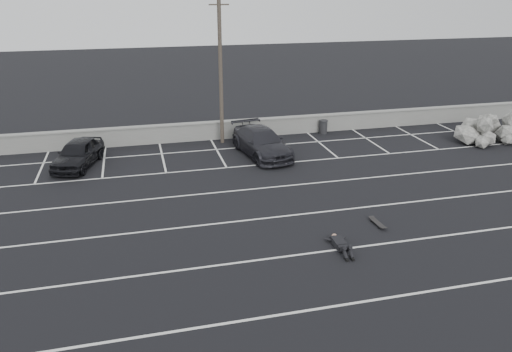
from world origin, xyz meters
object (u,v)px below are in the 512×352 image
object	(u,v)px
utility_pole	(221,71)
car_left	(78,153)
person	(339,240)
skateboard	(378,223)
trash_bin	(323,127)
riprap_pile	(500,131)
car_right	(262,142)

from	to	relation	value
utility_pole	car_left	bearing A→B (deg)	-164.44
car_left	utility_pole	xyz separation A→B (m)	(7.73, 2.15, 3.43)
person	skateboard	bearing A→B (deg)	30.71
trash_bin	riprap_pile	world-z (taller)	riprap_pile
trash_bin	person	distance (m)	14.01
person	riprap_pile	bearing A→B (deg)	36.50
car_left	car_right	bearing A→B (deg)	14.35
car_left	utility_pole	world-z (taller)	utility_pole
utility_pole	skateboard	world-z (taller)	utility_pole
car_left	skateboard	distance (m)	15.09
skateboard	trash_bin	bearing A→B (deg)	75.73
car_left	trash_bin	xyz separation A→B (m)	(14.07, 2.49, -0.26)
utility_pole	trash_bin	distance (m)	7.34
car_right	utility_pole	size ratio (longest dim) A/B	0.60
utility_pole	skateboard	distance (m)	13.05
car_left	trash_bin	size ratio (longest dim) A/B	4.84
car_right	riprap_pile	bearing A→B (deg)	-11.63
riprap_pile	car_left	bearing A→B (deg)	177.06
trash_bin	riprap_pile	bearing A→B (deg)	-21.03
trash_bin	car_right	bearing A→B (deg)	-147.10
riprap_pile	person	distance (m)	17.10
person	car_left	bearing A→B (deg)	134.08
car_right	trash_bin	xyz separation A→B (m)	(4.69, 3.04, -0.29)
trash_bin	skateboard	distance (m)	12.40
car_left	utility_pole	bearing A→B (deg)	33.26
car_left	skateboard	size ratio (longest dim) A/B	4.51
car_left	riprap_pile	world-z (taller)	riprap_pile
car_left	skateboard	bearing A→B (deg)	-22.11
skateboard	car_left	bearing A→B (deg)	137.49
riprap_pile	skateboard	xyz separation A→B (m)	(-12.12, -8.44, -0.46)
utility_pole	car_right	bearing A→B (deg)	-58.67
utility_pole	riprap_pile	xyz separation A→B (m)	(15.98, -3.37, -3.57)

